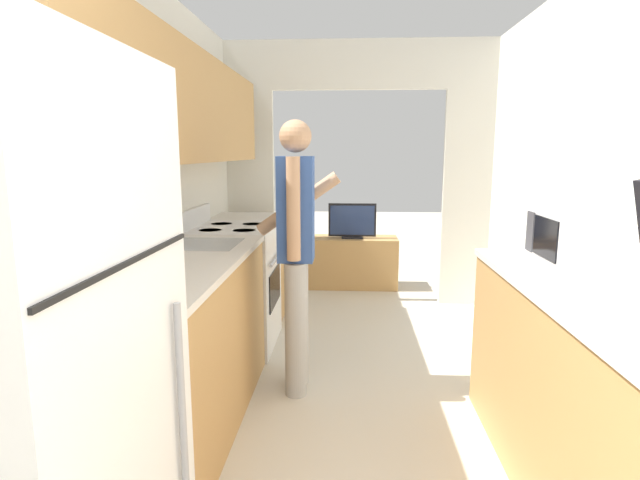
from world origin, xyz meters
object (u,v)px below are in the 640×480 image
object	(u,v)px
person	(296,250)
tv_cabinet	(352,262)
range_oven	(234,286)
microwave	(581,237)
refrigerator	(1,411)
television	(352,221)

from	to	relation	value
person	tv_cabinet	bearing A→B (deg)	-8.47
range_oven	microwave	distance (m)	2.41
person	microwave	bearing A→B (deg)	-108.30
range_oven	microwave	world-z (taller)	microwave
range_oven	microwave	size ratio (longest dim) A/B	2.27
person	microwave	size ratio (longest dim) A/B	3.55
refrigerator	microwave	bearing A→B (deg)	35.35
refrigerator	person	xyz separation A→B (m)	(0.52, 1.87, 0.04)
microwave	television	world-z (taller)	microwave
refrigerator	range_oven	xyz separation A→B (m)	(-0.04, 2.58, -0.39)
person	microwave	xyz separation A→B (m)	(1.45, -0.47, 0.17)
refrigerator	range_oven	world-z (taller)	refrigerator
range_oven	television	world-z (taller)	range_oven
range_oven	person	world-z (taller)	person
refrigerator	person	distance (m)	1.94
microwave	range_oven	bearing A→B (deg)	149.59
refrigerator	microwave	world-z (taller)	refrigerator
range_oven	person	xyz separation A→B (m)	(0.56, -0.71, 0.43)
refrigerator	television	bearing A→B (deg)	78.51
television	microwave	bearing A→B (deg)	-69.29
refrigerator	microwave	xyz separation A→B (m)	(1.97, 1.40, 0.21)
microwave	refrigerator	bearing A→B (deg)	-144.65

